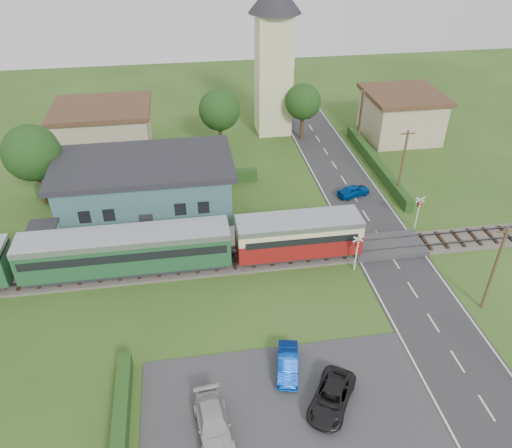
{
  "coord_description": "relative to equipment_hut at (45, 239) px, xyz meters",
  "views": [
    {
      "loc": [
        -6.18,
        -29.95,
        25.23
      ],
      "look_at": [
        -0.87,
        4.0,
        2.24
      ],
      "focal_mm": 35.0,
      "sensor_mm": 36.0,
      "label": 1
    }
  ],
  "objects": [
    {
      "name": "ground",
      "position": [
        18.0,
        -5.2,
        -1.75
      ],
      "size": [
        120.0,
        120.0,
        0.0
      ],
      "primitive_type": "plane",
      "color": "#2D4C19"
    },
    {
      "name": "railway_track",
      "position": [
        18.0,
        -3.2,
        -1.64
      ],
      "size": [
        76.0,
        3.2,
        0.49
      ],
      "color": "#4C443D",
      "rests_on": "ground"
    },
    {
      "name": "road",
      "position": [
        28.0,
        -5.2,
        -1.72
      ],
      "size": [
        6.0,
        70.0,
        0.05
      ],
      "primitive_type": "cube",
      "color": "#28282B",
      "rests_on": "ground"
    },
    {
      "name": "car_park",
      "position": [
        16.5,
        -17.2,
        -1.71
      ],
      "size": [
        17.0,
        9.0,
        0.08
      ],
      "primitive_type": "cube",
      "color": "#333335",
      "rests_on": "ground"
    },
    {
      "name": "crossing_deck",
      "position": [
        28.0,
        -3.2,
        -1.52
      ],
      "size": [
        6.2,
        3.4,
        0.45
      ],
      "primitive_type": "cube",
      "color": "#333335",
      "rests_on": "ground"
    },
    {
      "name": "platform",
      "position": [
        8.0,
        0.0,
        -1.52
      ],
      "size": [
        30.0,
        3.0,
        0.45
      ],
      "primitive_type": "cube",
      "color": "gray",
      "rests_on": "ground"
    },
    {
      "name": "equipment_hut",
      "position": [
        0.0,
        0.0,
        0.0
      ],
      "size": [
        2.3,
        2.3,
        2.55
      ],
      "color": "beige",
      "rests_on": "platform"
    },
    {
      "name": "station_building",
      "position": [
        8.0,
        5.79,
        0.95
      ],
      "size": [
        16.0,
        9.0,
        5.3
      ],
      "color": "#356C6D",
      "rests_on": "ground"
    },
    {
      "name": "train",
      "position": [
        3.49,
        -3.2,
        0.43
      ],
      "size": [
        43.2,
        2.9,
        3.4
      ],
      "color": "#232328",
      "rests_on": "ground"
    },
    {
      "name": "church_tower",
      "position": [
        23.0,
        22.8,
        8.48
      ],
      "size": [
        6.0,
        6.0,
        17.6
      ],
      "color": "beige",
      "rests_on": "ground"
    },
    {
      "name": "house_west",
      "position": [
        3.0,
        19.8,
        1.04
      ],
      "size": [
        10.8,
        8.8,
        5.5
      ],
      "color": "tan",
      "rests_on": "ground"
    },
    {
      "name": "house_east",
      "position": [
        38.0,
        18.8,
        1.05
      ],
      "size": [
        8.8,
        8.8,
        5.5
      ],
      "color": "tan",
      "rests_on": "ground"
    },
    {
      "name": "hedge_carpark",
      "position": [
        7.0,
        -17.2,
        -1.15
      ],
      "size": [
        0.8,
        9.0,
        1.2
      ],
      "primitive_type": "cube",
      "color": "#193814",
      "rests_on": "ground"
    },
    {
      "name": "hedge_roadside",
      "position": [
        32.2,
        10.8,
        -1.15
      ],
      "size": [
        0.8,
        18.0,
        1.2
      ],
      "primitive_type": "cube",
      "color": "#193814",
      "rests_on": "ground"
    },
    {
      "name": "hedge_station",
      "position": [
        8.0,
        10.3,
        -1.1
      ],
      "size": [
        22.0,
        0.8,
        1.3
      ],
      "primitive_type": "cube",
      "color": "#193814",
      "rests_on": "ground"
    },
    {
      "name": "tree_a",
      "position": [
        -2.0,
        8.8,
        3.63
      ],
      "size": [
        5.2,
        5.2,
        8.0
      ],
      "color": "#332316",
      "rests_on": "ground"
    },
    {
      "name": "tree_b",
      "position": [
        16.0,
        17.8,
        3.27
      ],
      "size": [
        4.6,
        4.6,
        7.34
      ],
      "color": "#332316",
      "rests_on": "ground"
    },
    {
      "name": "tree_c",
      "position": [
        26.0,
        19.8,
        2.91
      ],
      "size": [
        4.2,
        4.2,
        6.78
      ],
      "color": "#332316",
      "rests_on": "ground"
    },
    {
      "name": "utility_pole_b",
      "position": [
        32.2,
        -11.2,
        1.88
      ],
      "size": [
        1.4,
        0.22,
        7.0
      ],
      "color": "#473321",
      "rests_on": "ground"
    },
    {
      "name": "utility_pole_c",
      "position": [
        32.2,
        4.8,
        1.88
      ],
      "size": [
        1.4,
        0.22,
        7.0
      ],
      "color": "#473321",
      "rests_on": "ground"
    },
    {
      "name": "utility_pole_d",
      "position": [
        32.2,
        16.8,
        1.88
      ],
      "size": [
        1.4,
        0.22,
        7.0
      ],
      "color": "#473321",
      "rests_on": "ground"
    },
    {
      "name": "crossing_signal_near",
      "position": [
        24.4,
        -5.61,
        0.39
      ],
      "size": [
        0.84,
        0.28,
        3.28
      ],
      "color": "silver",
      "rests_on": "ground"
    },
    {
      "name": "crossing_signal_far",
      "position": [
        31.6,
        -0.81,
        0.39
      ],
      "size": [
        0.84,
        0.28,
        3.28
      ],
      "color": "silver",
      "rests_on": "ground"
    },
    {
      "name": "streetlamp_west",
      "position": [
        -4.0,
        14.8,
        1.29
      ],
      "size": [
        0.3,
        0.3,
        5.15
      ],
      "color": "#3F3F47",
      "rests_on": "ground"
    },
    {
      "name": "streetlamp_east",
      "position": [
        34.0,
        21.8,
        1.29
      ],
      "size": [
        0.3,
        0.3,
        5.15
      ],
      "color": "#3F3F47",
      "rests_on": "ground"
    },
    {
      "name": "car_on_road",
      "position": [
        27.95,
        5.55,
        -1.13
      ],
      "size": [
        3.59,
        2.33,
        1.14
      ],
      "primitive_type": "imported",
      "rotation": [
        0.0,
        0.0,
        1.89
      ],
      "color": "#02398E",
      "rests_on": "road"
    },
    {
      "name": "car_park_blue",
      "position": [
        17.03,
        -14.7,
        -1.08
      ],
      "size": [
        1.97,
        3.75,
        1.18
      ],
      "primitive_type": "imported",
      "rotation": [
        0.0,
        0.0,
        -0.21
      ],
      "color": "#0132A0",
      "rests_on": "car_park"
    },
    {
      "name": "car_park_silver",
      "position": [
        12.07,
        -18.23,
        -1.02
      ],
      "size": [
        2.24,
        4.59,
        1.29
      ],
      "primitive_type": "imported",
      "rotation": [
        0.0,
        0.0,
        0.1
      ],
      "color": "#BDBDBD",
      "rests_on": "car_park"
    },
    {
      "name": "car_park_dark",
      "position": [
        19.03,
        -17.56,
        -1.06
      ],
      "size": [
        4.04,
        4.77,
        1.21
      ],
      "primitive_type": "imported",
      "rotation": [
        0.0,
        0.0,
        -0.56
      ],
      "color": "black",
      "rests_on": "car_park"
    },
    {
      "name": "pedestrian_near",
      "position": [
        16.05,
        -0.29,
        -0.4
      ],
      "size": [
        0.75,
        0.59,
        1.79
      ],
      "primitive_type": "imported",
      "rotation": [
        0.0,
        0.0,
        2.87
      ],
      "color": "gray",
      "rests_on": "platform"
    },
    {
      "name": "pedestrian_far",
      "position": [
        1.52,
        0.23,
        -0.42
      ],
      "size": [
        0.69,
        0.87,
        1.75
      ],
      "primitive_type": "imported",
      "rotation": [
        0.0,
        0.0,
        1.54
      ],
      "color": "gray",
      "rests_on": "platform"
    }
  ]
}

